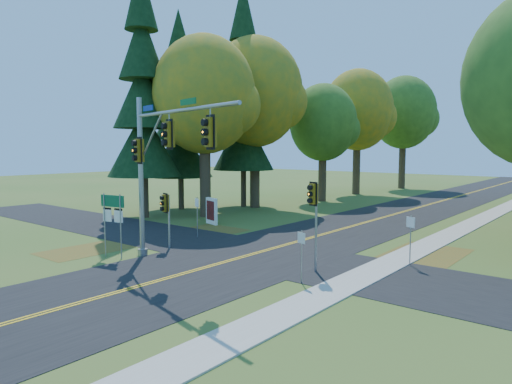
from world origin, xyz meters
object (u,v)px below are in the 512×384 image
Objects in this scene: traffic_mast at (159,156)px; east_signal_pole at (314,204)px; route_sign_cluster at (113,213)px; info_kiosk at (212,211)px.

traffic_mast is 7.40m from east_signal_pole.
info_kiosk is (-3.29, 10.19, -1.31)m from route_sign_cluster.
info_kiosk is at bearing 135.62° from traffic_mast.
info_kiosk is at bearing 166.90° from east_signal_pole.
route_sign_cluster is (-2.81, -0.66, -2.83)m from traffic_mast.
traffic_mast reaches higher than info_kiosk.
info_kiosk is at bearing 96.38° from route_sign_cluster.
info_kiosk is (-6.11, 9.52, -4.14)m from traffic_mast.
traffic_mast reaches higher than east_signal_pole.
east_signal_pole is 9.96m from route_sign_cluster.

